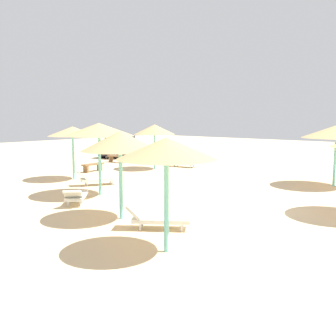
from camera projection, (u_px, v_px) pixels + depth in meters
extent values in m
plane|color=beige|center=(231.00, 208.00, 14.18)|extent=(80.00, 80.00, 0.00)
cylinder|color=#6BC6BC|center=(100.00, 165.00, 16.28)|extent=(0.12, 0.12, 2.59)
cone|color=tan|center=(99.00, 129.00, 16.09)|extent=(2.90, 2.90, 0.53)
cylinder|color=#6BC6BC|center=(155.00, 151.00, 24.47)|extent=(0.12, 0.12, 2.27)
cone|color=tan|center=(155.00, 129.00, 24.29)|extent=(2.56, 2.56, 0.61)
cylinder|color=#6BC6BC|center=(73.00, 157.00, 20.39)|extent=(0.12, 0.12, 2.38)
cone|color=tan|center=(73.00, 131.00, 20.22)|extent=(2.54, 2.54, 0.49)
cylinder|color=#6BC6BC|center=(121.00, 184.00, 12.53)|extent=(0.12, 0.12, 2.31)
cone|color=tan|center=(120.00, 141.00, 12.35)|extent=(2.48, 2.48, 0.63)
cylinder|color=#6BC6BC|center=(335.00, 161.00, 18.44)|extent=(0.12, 0.12, 2.39)
cylinder|color=#6BC6BC|center=(166.00, 204.00, 9.44)|extent=(0.12, 0.12, 2.39)
cone|color=tan|center=(166.00, 148.00, 9.26)|extent=(2.40, 2.40, 0.51)
cube|color=silver|center=(77.00, 196.00, 14.94)|extent=(1.67, 1.64, 0.12)
cube|color=silver|center=(73.00, 194.00, 14.12)|extent=(0.80, 0.81, 0.38)
cylinder|color=silver|center=(80.00, 203.00, 14.39)|extent=(0.06, 0.06, 0.22)
cylinder|color=silver|center=(68.00, 204.00, 14.36)|extent=(0.06, 0.06, 0.22)
cylinder|color=silver|center=(85.00, 197.00, 15.57)|extent=(0.06, 0.06, 0.22)
cylinder|color=silver|center=(74.00, 197.00, 15.54)|extent=(0.06, 0.06, 0.22)
cube|color=silver|center=(184.00, 163.00, 25.51)|extent=(0.89, 1.78, 0.12)
cube|color=silver|center=(174.00, 159.00, 25.90)|extent=(0.71, 0.59, 0.37)
cylinder|color=silver|center=(174.00, 165.00, 25.66)|extent=(0.06, 0.06, 0.22)
cylinder|color=silver|center=(178.00, 164.00, 26.03)|extent=(0.06, 0.06, 0.22)
cylinder|color=silver|center=(190.00, 166.00, 25.03)|extent=(0.06, 0.06, 0.22)
cylinder|color=silver|center=(194.00, 166.00, 25.40)|extent=(0.06, 0.06, 0.22)
cube|color=silver|center=(99.00, 179.00, 18.86)|extent=(1.80, 1.37, 0.12)
cube|color=silver|center=(82.00, 175.00, 18.54)|extent=(0.73, 0.79, 0.41)
cylinder|color=silver|center=(87.00, 184.00, 18.46)|extent=(0.06, 0.06, 0.22)
cylinder|color=silver|center=(86.00, 183.00, 18.86)|extent=(0.06, 0.06, 0.22)
cylinder|color=silver|center=(112.00, 183.00, 18.89)|extent=(0.06, 0.06, 0.22)
cylinder|color=silver|center=(110.00, 181.00, 19.30)|extent=(0.06, 0.06, 0.22)
cube|color=silver|center=(161.00, 220.00, 11.49)|extent=(1.51, 1.76, 0.12)
cube|color=silver|center=(134.00, 211.00, 11.52)|extent=(0.79, 0.74, 0.44)
cylinder|color=silver|center=(140.00, 227.00, 11.34)|extent=(0.06, 0.06, 0.22)
cylinder|color=silver|center=(142.00, 223.00, 11.78)|extent=(0.06, 0.06, 0.22)
cylinder|color=silver|center=(181.00, 228.00, 11.24)|extent=(0.06, 0.06, 0.22)
cylinder|color=silver|center=(182.00, 224.00, 11.68)|extent=(0.06, 0.06, 0.22)
cube|color=brown|center=(93.00, 164.00, 23.37)|extent=(1.52, 0.51, 0.08)
cube|color=brown|center=(86.00, 169.00, 22.96)|extent=(0.15, 0.37, 0.41)
cube|color=brown|center=(100.00, 167.00, 23.84)|extent=(0.15, 0.37, 0.41)
cube|color=brown|center=(117.00, 156.00, 28.01)|extent=(0.57, 1.54, 0.08)
cube|color=brown|center=(123.00, 160.00, 27.74)|extent=(0.37, 0.16, 0.41)
cube|color=brown|center=(111.00, 159.00, 28.34)|extent=(0.37, 0.16, 0.41)
cube|color=black|center=(122.00, 149.00, 31.82)|extent=(4.24, 2.38, 0.90)
cube|color=#262D38|center=(120.00, 140.00, 31.55)|extent=(2.25, 1.89, 0.60)
cylinder|color=black|center=(123.00, 151.00, 33.46)|extent=(0.67, 0.33, 0.64)
cylinder|color=black|center=(140.00, 152.00, 32.59)|extent=(0.67, 0.33, 0.64)
cylinder|color=black|center=(103.00, 154.00, 31.14)|extent=(0.67, 0.33, 0.64)
cylinder|color=black|center=(120.00, 155.00, 30.27)|extent=(0.67, 0.33, 0.64)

